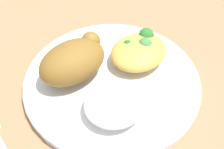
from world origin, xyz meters
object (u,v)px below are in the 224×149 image
object	(u,v)px
mac_cheese_with_broccoli	(139,51)
fork	(1,143)
rice_pile	(114,103)
roasted_chicken	(74,61)
plate	(112,82)

from	to	relation	value
mac_cheese_with_broccoli	fork	world-z (taller)	mac_cheese_with_broccoli
mac_cheese_with_broccoli	rice_pile	bearing A→B (deg)	-149.13
roasted_chicken	plate	bearing A→B (deg)	-47.14
mac_cheese_with_broccoli	fork	size ratio (longest dim) A/B	0.73
plate	rice_pile	size ratio (longest dim) A/B	3.16
rice_pile	fork	distance (m)	0.18
roasted_chicken	fork	distance (m)	0.17
plate	roasted_chicken	xyz separation A→B (m)	(-0.04, 0.05, 0.04)
roasted_chicken	rice_pile	world-z (taller)	roasted_chicken
roasted_chicken	mac_cheese_with_broccoli	size ratio (longest dim) A/B	1.19
rice_pile	fork	size ratio (longest dim) A/B	0.67
rice_pile	mac_cheese_with_broccoli	world-z (taller)	mac_cheese_with_broccoli
plate	mac_cheese_with_broccoli	distance (m)	0.07
mac_cheese_with_broccoli	fork	distance (m)	0.27
mac_cheese_with_broccoli	roasted_chicken	bearing A→B (deg)	160.91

